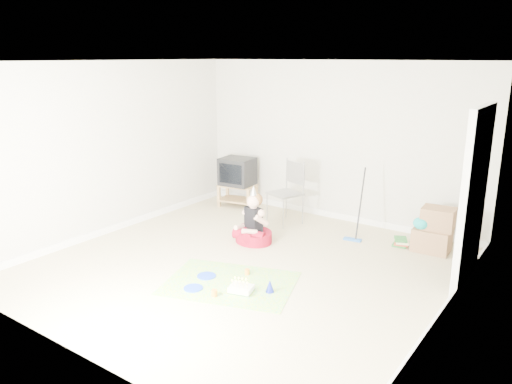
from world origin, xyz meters
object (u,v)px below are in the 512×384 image
Objects in this scene: seated_woman at (254,230)px; birthday_cake at (241,289)px; folding_chair at (285,193)px; tv_stand at (238,193)px; crt_tv at (237,171)px; cardboard_boxes at (434,230)px.

seated_woman is 1.65m from birthday_cake.
folding_chair reaches higher than seated_woman.
crt_tv is (0.00, 0.00, 0.41)m from tv_stand.
folding_chair is at bearing -20.37° from crt_tv.
tv_stand is at bearing 177.62° from cardboard_boxes.
folding_chair is at bearing 94.56° from seated_woman.
seated_woman is (0.08, -0.99, -0.32)m from folding_chair.
crt_tv is at bearing 90.00° from tv_stand.
tv_stand is 2.31× the size of birthday_cake.
folding_chair is 3.34× the size of birthday_cake.
birthday_cake is (-1.44, -2.58, -0.27)m from cardboard_boxes.
folding_chair is (1.21, -0.32, -0.15)m from crt_tv.
folding_chair is 1.04m from seated_woman.
cardboard_boxes is (3.56, -0.15, -0.35)m from crt_tv.
seated_woman reaches higher than birthday_cake.
folding_chair reaches higher than cardboard_boxes.
birthday_cake is at bearing -119.11° from cardboard_boxes.
tv_stand is at bearing 127.93° from birthday_cake.
seated_woman is (1.29, -1.31, -0.46)m from crt_tv.
crt_tv is 3.58m from cardboard_boxes.
crt_tv reaches higher than tv_stand.
seated_woman is (-2.27, -1.16, -0.12)m from cardboard_boxes.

